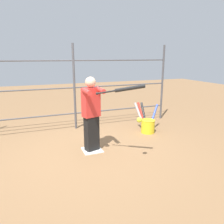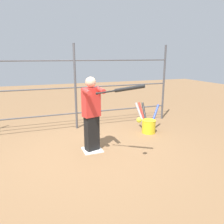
% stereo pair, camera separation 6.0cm
% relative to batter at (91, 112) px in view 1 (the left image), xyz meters
% --- Properties ---
extents(ground_plane, '(24.00, 24.00, 0.00)m').
position_rel_batter_xyz_m(ground_plane, '(0.00, -0.02, -0.85)').
color(ground_plane, olive).
extents(home_plate, '(0.40, 0.40, 0.02)m').
position_rel_batter_xyz_m(home_plate, '(0.00, -0.02, -0.84)').
color(home_plate, white).
rests_on(home_plate, ground).
extents(fence_backstop, '(5.62, 0.06, 2.30)m').
position_rel_batter_xyz_m(fence_backstop, '(0.00, -1.62, 0.30)').
color(fence_backstop, '#4C4C51').
rests_on(fence_backstop, ground).
extents(batter, '(0.39, 0.61, 1.57)m').
position_rel_batter_xyz_m(batter, '(0.00, 0.00, 0.00)').
color(batter, black).
rests_on(batter, ground).
extents(baseball_bat_swinging, '(0.73, 0.61, 0.23)m').
position_rel_batter_xyz_m(baseball_bat_swinging, '(-0.42, 0.75, 0.56)').
color(baseball_bat_swinging, black).
extents(softball_in_flight, '(0.10, 0.10, 0.10)m').
position_rel_batter_xyz_m(softball_in_flight, '(-0.64, 0.87, 0.01)').
color(softball_in_flight, yellow).
extents(bat_bucket, '(0.74, 0.82, 0.77)m').
position_rel_batter_xyz_m(bat_bucket, '(-1.70, -0.62, -0.63)').
color(bat_bucket, yellow).
rests_on(bat_bucket, ground).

